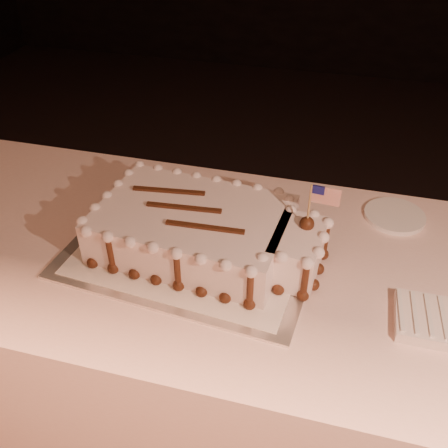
% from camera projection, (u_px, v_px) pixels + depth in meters
% --- Properties ---
extents(room_shell, '(6.10, 8.10, 2.90)m').
position_uv_depth(room_shell, '(116.00, 129.00, 0.40)').
color(room_shell, black).
rests_on(room_shell, ground).
extents(banquet_table, '(2.40, 0.80, 0.75)m').
position_uv_depth(banquet_table, '(247.00, 355.00, 1.48)').
color(banquet_table, '#FFD3C5').
rests_on(banquet_table, ground).
extents(cake_board, '(0.66, 0.52, 0.01)m').
position_uv_depth(cake_board, '(194.00, 247.00, 1.28)').
color(cake_board, silver).
rests_on(cake_board, banquet_table).
extents(doily, '(0.59, 0.47, 0.00)m').
position_uv_depth(doily, '(194.00, 246.00, 1.28)').
color(doily, white).
rests_on(doily, cake_board).
extents(sheet_cake, '(0.60, 0.37, 0.23)m').
position_uv_depth(sheet_cake, '(205.00, 231.00, 1.24)').
color(sheet_cake, white).
rests_on(sheet_cake, doily).
extents(napkin_stack, '(0.19, 0.14, 0.03)m').
position_uv_depth(napkin_stack, '(442.00, 322.00, 1.07)').
color(napkin_stack, white).
rests_on(napkin_stack, banquet_table).
extents(side_plate, '(0.17, 0.17, 0.01)m').
position_uv_depth(side_plate, '(395.00, 216.00, 1.39)').
color(side_plate, white).
rests_on(side_plate, banquet_table).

